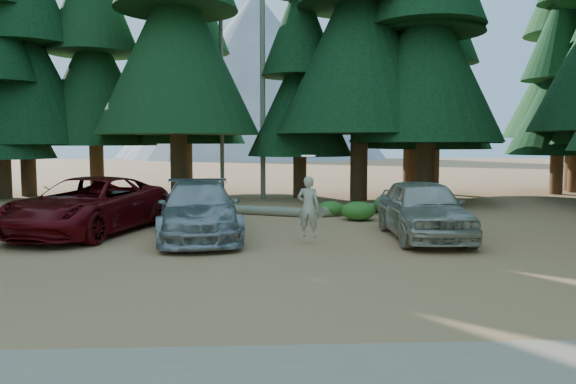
# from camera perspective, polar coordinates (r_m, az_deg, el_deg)

# --- Properties ---
(ground) EXTENTS (160.00, 160.00, 0.00)m
(ground) POSITION_cam_1_polar(r_m,az_deg,el_deg) (12.03, -6.03, -7.45)
(ground) COLOR #AF714A
(ground) RESTS_ON ground
(forest_belt_north) EXTENTS (36.00, 7.00, 22.00)m
(forest_belt_north) POSITION_cam_1_polar(r_m,az_deg,el_deg) (26.86, -4.26, -0.53)
(forest_belt_north) COLOR black
(forest_belt_north) RESTS_ON ground
(snag_front) EXTENTS (0.24, 0.24, 12.00)m
(snag_front) POSITION_cam_1_polar(r_m,az_deg,el_deg) (26.45, -2.60, 12.42)
(snag_front) COLOR gray
(snag_front) RESTS_ON ground
(snag_back) EXTENTS (0.20, 0.20, 10.00)m
(snag_back) POSITION_cam_1_polar(r_m,az_deg,el_deg) (27.89, -6.78, 9.94)
(snag_back) COLOR gray
(snag_back) RESTS_ON ground
(mountain_peak) EXTENTS (48.00, 50.00, 28.00)m
(mountain_peak) POSITION_cam_1_polar(r_m,az_deg,el_deg) (100.52, -4.76, 10.78)
(mountain_peak) COLOR gray
(mountain_peak) RESTS_ON ground
(red_pickup) EXTENTS (4.14, 6.32, 1.62)m
(red_pickup) POSITION_cam_1_polar(r_m,az_deg,el_deg) (17.01, -19.60, -1.29)
(red_pickup) COLOR #60080D
(red_pickup) RESTS_ON ground
(silver_minivan_center) EXTENTS (2.77, 5.48, 1.53)m
(silver_minivan_center) POSITION_cam_1_polar(r_m,az_deg,el_deg) (15.49, -9.03, -1.82)
(silver_minivan_center) COLOR #9FA1A6
(silver_minivan_center) RESTS_ON ground
(silver_minivan_right) EXTENTS (2.07, 4.82, 1.62)m
(silver_minivan_right) POSITION_cam_1_polar(r_m,az_deg,el_deg) (15.65, 13.58, -1.66)
(silver_minivan_right) COLOR #B7B2A3
(silver_minivan_right) RESTS_ON ground
(frisbee_player) EXTENTS (0.66, 0.53, 2.12)m
(frisbee_player) POSITION_cam_1_polar(r_m,az_deg,el_deg) (14.41, 2.09, -1.45)
(frisbee_player) COLOR beige
(frisbee_player) RESTS_ON ground
(log_left) EXTENTS (4.18, 2.19, 0.32)m
(log_left) POSITION_cam_1_polar(r_m,az_deg,el_deg) (20.29, -23.60, -2.29)
(log_left) COLOR gray
(log_left) RESTS_ON ground
(log_mid) EXTENTS (3.67, 1.91, 0.32)m
(log_mid) POSITION_cam_1_polar(r_m,az_deg,el_deg) (20.23, -3.12, -1.89)
(log_mid) COLOR gray
(log_mid) RESTS_ON ground
(log_right) EXTENTS (5.04, 3.04, 0.36)m
(log_right) POSITION_cam_1_polar(r_m,az_deg,el_deg) (21.35, 9.50, -1.54)
(log_right) COLOR gray
(log_right) RESTS_ON ground
(shrub_far_left) EXTENTS (0.94, 0.94, 0.52)m
(shrub_far_left) POSITION_cam_1_polar(r_m,az_deg,el_deg) (21.45, -17.19, -1.45)
(shrub_far_left) COLOR #2A6A1F
(shrub_far_left) RESTS_ON ground
(shrub_left) EXTENTS (0.93, 0.93, 0.51)m
(shrub_left) POSITION_cam_1_polar(r_m,az_deg,el_deg) (19.67, -14.54, -1.96)
(shrub_left) COLOR #2A6A1F
(shrub_left) RESTS_ON ground
(shrub_center_left) EXTENTS (1.04, 1.04, 0.57)m
(shrub_center_left) POSITION_cam_1_polar(r_m,az_deg,el_deg) (21.96, -8.57, -1.06)
(shrub_center_left) COLOR #2A6A1F
(shrub_center_left) RESTS_ON ground
(shrub_center_right) EXTENTS (0.94, 0.94, 0.52)m
(shrub_center_right) POSITION_cam_1_polar(r_m,az_deg,el_deg) (20.06, 4.40, -1.67)
(shrub_center_right) COLOR #2A6A1F
(shrub_center_right) RESTS_ON ground
(shrub_right) EXTENTS (1.14, 1.14, 0.63)m
(shrub_right) POSITION_cam_1_polar(r_m,az_deg,el_deg) (18.97, 7.15, -1.91)
(shrub_right) COLOR #2A6A1F
(shrub_right) RESTS_ON ground
(shrub_far_right) EXTENTS (1.41, 1.41, 0.78)m
(shrub_far_right) POSITION_cam_1_polar(r_m,az_deg,el_deg) (20.66, 10.67, -1.19)
(shrub_far_right) COLOR #2A6A1F
(shrub_far_right) RESTS_ON ground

